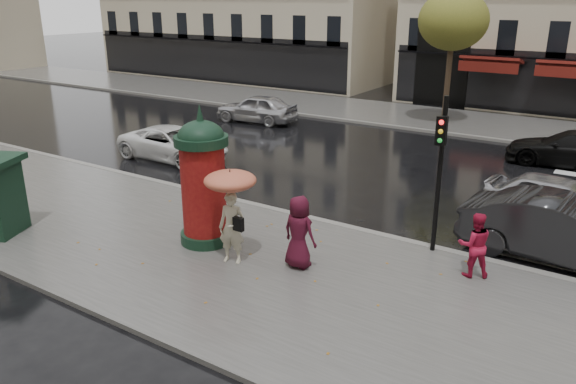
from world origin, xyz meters
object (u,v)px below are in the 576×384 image
Objects in this scene: car_silver at (558,200)px; traffic_light at (440,161)px; car_darkgrey at (563,231)px; woman_red at (475,245)px; car_far_silver at (257,108)px; woman_umbrella at (231,201)px; morris_column at (203,178)px; car_black at (572,149)px; man_burgundy at (299,232)px; car_white at (174,144)px.

traffic_light is at bearing 156.12° from car_silver.
car_darkgrey is (2.80, 1.48, -1.74)m from traffic_light.
woman_red reaches higher than car_silver.
car_silver is 0.96× the size of car_far_silver.
morris_column is (-1.36, 0.56, 0.19)m from woman_umbrella.
car_black is (-1.02, 9.31, -0.11)m from car_darkgrey.
car_darkgrey is 1.13× the size of car_far_silver.
man_burgundy is 14.04m from car_black.
car_darkgrey is 1.04× the size of car_white.
morris_column is at bearing 137.23° from car_silver.
man_burgundy is 8.26m from car_silver.
man_burgundy is 6.63m from car_darkgrey.
car_darkgrey reaches higher than car_silver.
morris_column reaches higher than woman_umbrella.
traffic_light is at bearing 27.17° from morris_column.
car_black is at bearing 80.62° from traffic_light.
woman_umbrella reaches higher than car_far_silver.
car_darkgrey is at bearing 1.02° from car_black.
car_far_silver is at bearing 72.75° from car_silver.
car_white is at bearing 3.81° from car_far_silver.
traffic_light reaches higher than car_white.
car_far_silver is at bearing 63.85° from car_darkgrey.
car_silver is (1.06, 4.94, -0.19)m from woman_red.
woman_red is 0.87× the size of man_burgundy.
car_black is at bearing 9.52° from car_darkgrey.
woman_red reaches higher than car_far_silver.
woman_red is at bearing 16.50° from morris_column.
car_silver reaches higher than car_white.
traffic_light reaches higher than car_far_silver.
morris_column is at bearing 120.68° from car_darkgrey.
woman_red is 6.88m from morris_column.
car_white is 15.79m from car_black.
traffic_light is 3.61m from car_darkgrey.
car_darkgrey is (1.56, 2.26, -0.10)m from woman_red.
woman_red is at bearing -32.27° from traffic_light.
car_darkgrey is (8.09, 4.19, -1.09)m from morris_column.
car_darkgrey is at bearing 27.40° from morris_column.
car_black is (-0.52, 6.62, -0.02)m from car_silver.
car_black is at bearing -102.10° from man_burgundy.
traffic_light reaches higher than morris_column.
car_white is at bearing 166.04° from traffic_light.
traffic_light is 0.85× the size of car_white.
woman_umbrella reaches higher than car_black.
car_black is at bearing 67.89° from woman_umbrella.
woman_red reaches higher than car_white.
car_black is (7.07, 13.50, -1.20)m from morris_column.
traffic_light is 0.96× the size of car_silver.
car_far_silver is at bearing -94.36° from car_black.
traffic_light is at bearing 39.83° from woman_umbrella.
car_black is at bearing -61.62° from car_white.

